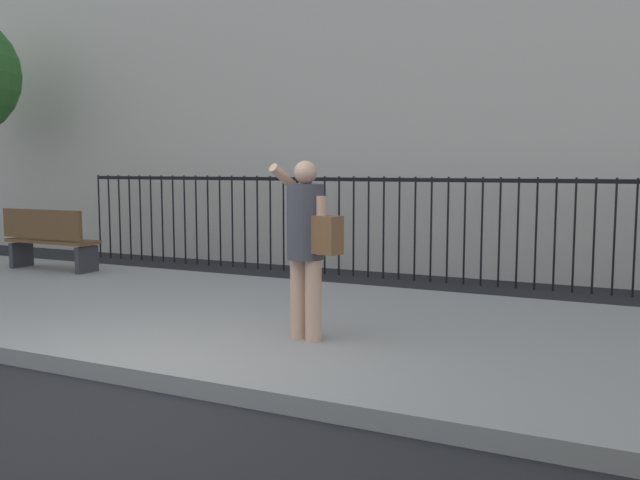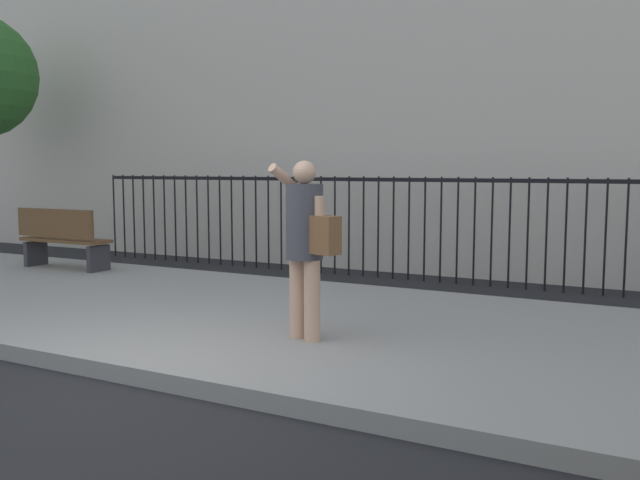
% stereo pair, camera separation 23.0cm
% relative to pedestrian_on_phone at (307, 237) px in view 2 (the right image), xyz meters
% --- Properties ---
extents(ground_plane, '(60.00, 60.00, 0.00)m').
position_rel_pedestrian_on_phone_xyz_m(ground_plane, '(-0.82, -1.43, -1.10)').
color(ground_plane, black).
extents(sidewalk, '(28.00, 4.40, 0.15)m').
position_rel_pedestrian_on_phone_xyz_m(sidewalk, '(-0.82, 0.77, -1.03)').
color(sidewalk, gray).
rests_on(sidewalk, ground).
extents(iron_fence, '(12.03, 0.04, 1.60)m').
position_rel_pedestrian_on_phone_xyz_m(iron_fence, '(-0.82, 4.47, -0.08)').
color(iron_fence, black).
rests_on(iron_fence, ground).
extents(pedestrian_on_phone, '(0.71, 0.52, 1.64)m').
position_rel_pedestrian_on_phone_xyz_m(pedestrian_on_phone, '(0.00, 0.00, 0.00)').
color(pedestrian_on_phone, tan).
rests_on(pedestrian_on_phone, sidewalk).
extents(street_bench, '(1.60, 0.45, 0.95)m').
position_rel_pedestrian_on_phone_xyz_m(street_bench, '(-5.55, 2.06, -0.45)').
color(street_bench, brown).
rests_on(street_bench, sidewalk).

